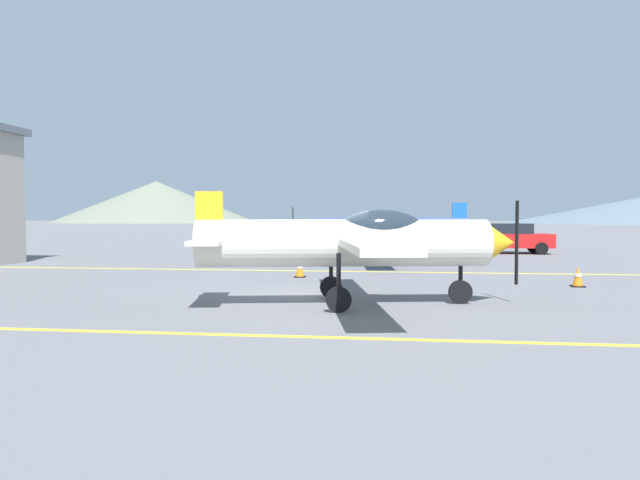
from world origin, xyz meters
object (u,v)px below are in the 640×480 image
at_px(airplane_near, 356,241).
at_px(traffic_cone_side, 578,277).
at_px(traffic_cone_front, 300,269).
at_px(airplane_mid, 381,229).
at_px(car_sedan, 509,238).

distance_m(airplane_near, traffic_cone_side, 7.51).
bearing_deg(traffic_cone_side, traffic_cone_front, 169.37).
height_order(airplane_mid, car_sedan, airplane_mid).
bearing_deg(airplane_near, traffic_cone_front, 111.29).
bearing_deg(traffic_cone_front, car_sedan, 56.17).
relative_size(airplane_mid, traffic_cone_front, 14.73).
bearing_deg(traffic_cone_front, airplane_mid, 67.68).
bearing_deg(car_sedan, traffic_cone_front, -123.83).
xyz_separation_m(car_sedan, traffic_cone_front, (-9.19, -13.71, -0.56)).
distance_m(airplane_near, traffic_cone_front, 6.32).
distance_m(airplane_mid, car_sedan, 10.13).
xyz_separation_m(airplane_mid, traffic_cone_side, (5.84, -7.68, -1.17)).
bearing_deg(car_sedan, airplane_near, -109.58).
bearing_deg(airplane_near, airplane_mid, 88.77).
relative_size(airplane_near, airplane_mid, 1.00).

